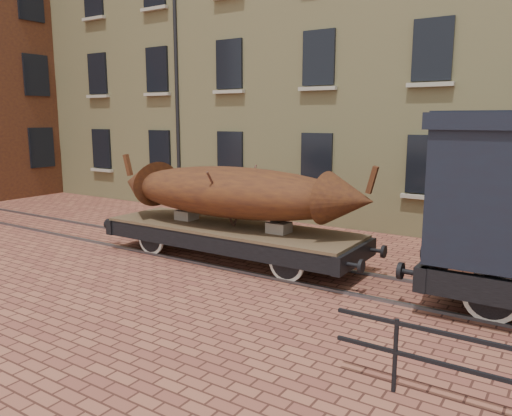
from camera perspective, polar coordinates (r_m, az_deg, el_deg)
The scene contains 4 objects.
ground at distance 11.45m, azimuth 6.91°, elevation -7.75°, with size 90.00×90.00×0.00m, color brown.
rail_track at distance 11.44m, azimuth 6.91°, elevation -7.60°, with size 30.00×1.52×0.06m.
flatcar_wagon at distance 12.47m, azimuth -2.99°, elevation -2.83°, with size 7.50×2.03×1.13m.
iron_boat at distance 12.21m, azimuth -2.59°, elevation 1.84°, with size 7.10×2.34×1.68m.
Camera 1 is at (4.77, -9.80, 3.52)m, focal length 35.00 mm.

